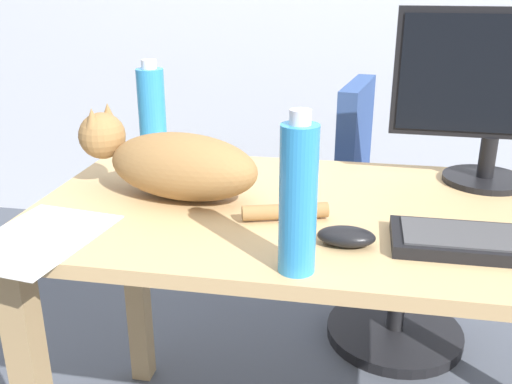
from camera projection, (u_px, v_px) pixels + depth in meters
name	position (u px, v px, depth m)	size (l,w,h in m)	color
desk	(346.00, 256.00, 1.29)	(1.39, 0.70, 0.75)	tan
office_chair	(388.00, 237.00, 1.97)	(0.48, 0.48, 0.91)	black
monitor	(497.00, 91.00, 1.34)	(0.48, 0.20, 0.41)	black
cat	(174.00, 163.00, 1.30)	(0.60, 0.26, 0.20)	olive
computer_mouse	(344.00, 236.00, 1.08)	(0.11, 0.06, 0.04)	black
paper_sheet	(37.00, 238.00, 1.11)	(0.21, 0.30, 0.00)	white
water_bottle	(152.00, 113.00, 1.56)	(0.07, 0.07, 0.27)	#2D8CD1
spray_bottle	(298.00, 199.00, 0.95)	(0.06, 0.06, 0.28)	#2D8CD1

